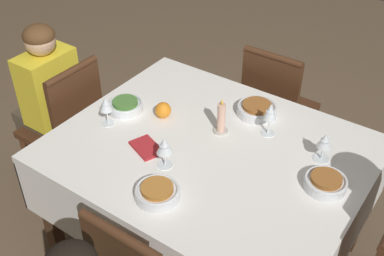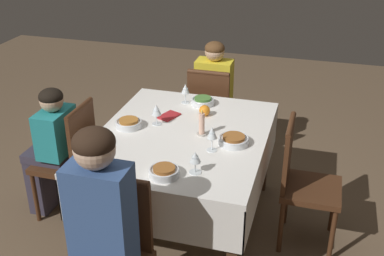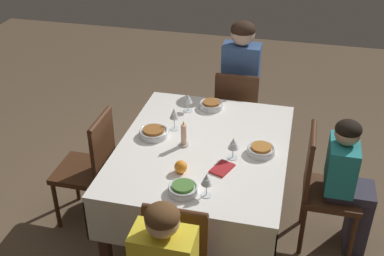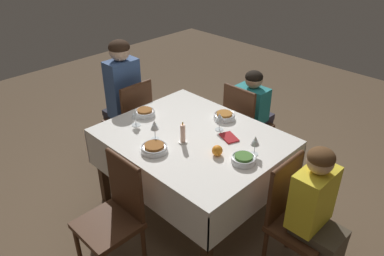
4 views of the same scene
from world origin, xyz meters
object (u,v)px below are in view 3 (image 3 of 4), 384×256
at_px(wine_glass_east, 188,99).
at_px(wine_glass_north, 174,114).
at_px(chair_south, 323,185).
at_px(orange_fruit, 181,167).
at_px(bowl_north, 154,132).
at_px(candle_centerpiece, 184,136).
at_px(person_child_teal, 349,181).
at_px(bowl_south, 261,150).
at_px(chair_north, 91,164).
at_px(chair_east, 237,113).
at_px(person_adult_denim, 241,83).
at_px(napkin_red_folded, 222,168).
at_px(wine_glass_west, 207,180).
at_px(wine_glass_south, 233,144).
at_px(dining_table, 203,157).
at_px(bowl_west, 183,189).
at_px(bowl_east, 211,105).

distance_m(wine_glass_east, wine_glass_north, 0.27).
xyz_separation_m(chair_south, orange_fruit, (-0.40, 0.86, 0.28)).
xyz_separation_m(bowl_north, candle_centerpiece, (-0.06, -0.22, 0.04)).
xyz_separation_m(person_child_teal, wine_glass_east, (0.34, 1.16, 0.28)).
distance_m(chair_south, bowl_north, 1.17).
xyz_separation_m(wine_glass_east, candle_centerpiece, (-0.46, -0.08, -0.02)).
relative_size(chair_south, bowl_south, 4.94).
xyz_separation_m(person_child_teal, bowl_south, (-0.09, 0.57, 0.21)).
distance_m(chair_south, chair_north, 1.59).
relative_size(chair_east, bowl_south, 4.94).
bearing_deg(wine_glass_north, person_child_teal, -93.45).
relative_size(chair_south, person_adult_denim, 0.71).
height_order(person_adult_denim, bowl_north, person_adult_denim).
distance_m(wine_glass_north, candle_centerpiece, 0.22).
bearing_deg(napkin_red_folded, person_child_teal, -67.88).
bearing_deg(wine_glass_west, candle_centerpiece, 28.09).
bearing_deg(wine_glass_west, chair_east, 1.49).
bearing_deg(chair_south, candle_centerpiece, 97.07).
bearing_deg(bowl_south, chair_east, 17.29).
distance_m(bowl_north, napkin_red_folded, 0.58).
xyz_separation_m(person_adult_denim, bowl_north, (-1.02, 0.44, 0.05)).
xyz_separation_m(chair_south, wine_glass_north, (0.07, 1.03, 0.36)).
height_order(chair_east, wine_glass_south, chair_east).
xyz_separation_m(dining_table, wine_glass_east, (0.43, 0.21, 0.18)).
distance_m(person_adult_denim, wine_glass_west, 1.56).
bearing_deg(bowl_west, napkin_red_folded, -32.51).
relative_size(person_child_teal, wine_glass_west, 6.55).
bearing_deg(bowl_south, chair_north, 92.68).
xyz_separation_m(bowl_east, wine_glass_north, (-0.35, 0.19, 0.09)).
height_order(wine_glass_south, wine_glass_north, wine_glass_north).
bearing_deg(chair_north, person_child_teal, 94.74).
relative_size(chair_south, person_child_teal, 0.89).
bearing_deg(chair_north, napkin_red_folded, 79.76).
distance_m(dining_table, bowl_south, 0.39).
xyz_separation_m(chair_north, bowl_west, (-0.45, -0.78, 0.27)).
bearing_deg(chair_east, wine_glass_east, 58.31).
height_order(wine_glass_east, bowl_south, wine_glass_east).
bearing_deg(chair_south, wine_glass_east, 71.01).
bearing_deg(orange_fruit, person_adult_denim, -6.55).
xyz_separation_m(candle_centerpiece, napkin_red_folded, (-0.20, -0.29, -0.06)).
distance_m(chair_south, wine_glass_north, 1.09).
distance_m(chair_north, person_adult_denim, 1.43).
bearing_deg(wine_glass_east, bowl_south, -126.58).
distance_m(wine_glass_south, candle_centerpiece, 0.34).
bearing_deg(person_adult_denim, chair_east, 90.00).
relative_size(chair_north, orange_fruit, 11.29).
bearing_deg(wine_glass_north, person_adult_denim, -20.08).
relative_size(bowl_west, bowl_south, 0.96).
relative_size(chair_east, chair_north, 1.00).
bearing_deg(dining_table, bowl_south, -89.76).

